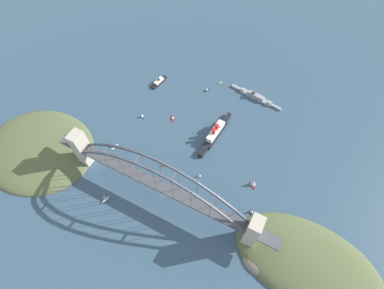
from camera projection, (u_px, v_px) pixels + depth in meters
name	position (u px, v px, depth m)	size (l,w,h in m)	color
ground_plane	(162.00, 196.00, 348.75)	(1400.00, 1400.00, 0.00)	#334C60
harbor_arch_bridge	(160.00, 185.00, 321.80)	(284.95, 17.69, 79.14)	#BCB29E
headland_west_shore	(37.00, 151.00, 384.94)	(154.95, 131.90, 22.16)	#515B38
headland_east_shore	(305.00, 262.00, 307.24)	(161.95, 92.91, 25.54)	#515B38
ocean_liner	(215.00, 133.00, 393.25)	(14.55, 84.09, 22.20)	black
naval_cruiser	(256.00, 96.00, 434.93)	(84.35, 17.01, 16.92)	gray
harbor_ferry_steamer	(159.00, 82.00, 452.33)	(11.53, 32.75, 8.45)	black
seaplane_taxiing_near_bridge	(106.00, 199.00, 344.70)	(8.45, 9.65, 4.68)	#B7B7B2
small_boat_0	(252.00, 211.00, 334.91)	(4.81, 6.87, 7.54)	black
small_boat_1	(207.00, 90.00, 444.76)	(6.74, 9.69, 2.44)	black
small_boat_2	(253.00, 183.00, 352.84)	(9.23, 9.79, 11.78)	#B2231E
small_boat_3	(164.00, 165.00, 371.79)	(8.08, 7.66, 2.55)	brown
small_boat_4	(220.00, 83.00, 453.70)	(5.48, 5.96, 1.94)	gold
small_boat_5	(199.00, 176.00, 361.41)	(5.42, 5.11, 5.64)	gold
small_boat_6	(114.00, 147.00, 387.25)	(4.54, 11.96, 1.92)	silver
small_boat_7	(173.00, 118.00, 414.58)	(9.31, 11.30, 1.97)	#B2231E
small_boat_8	(142.00, 115.00, 413.45)	(7.56, 5.30, 8.06)	#234C8C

